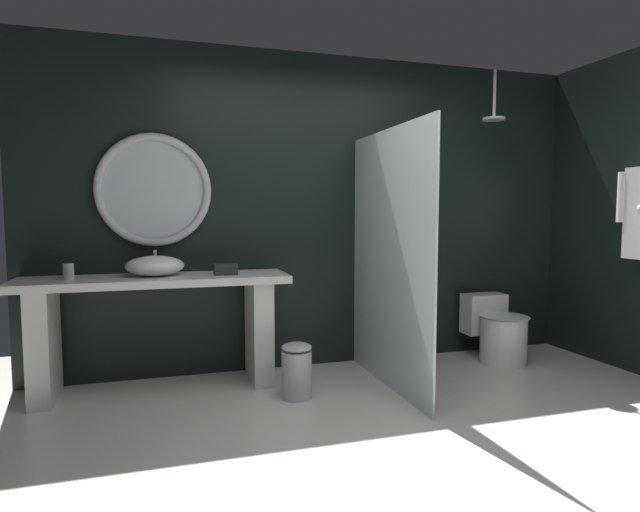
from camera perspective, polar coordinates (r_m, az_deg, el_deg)
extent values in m
plane|color=silver|center=(2.99, 12.18, -20.99)|extent=(5.76, 5.76, 0.00)
cube|color=black|center=(4.45, 0.45, 4.82)|extent=(4.80, 0.10, 2.60)
cube|color=silver|center=(3.94, -17.52, -2.54)|extent=(1.90, 0.53, 0.06)
cube|color=silver|center=(4.09, -28.00, -8.58)|extent=(0.15, 0.45, 0.78)
cube|color=silver|center=(4.07, -6.70, -8.10)|extent=(0.15, 0.45, 0.78)
ellipsoid|color=white|center=(3.96, -17.62, -1.03)|extent=(0.41, 0.34, 0.15)
cylinder|color=#B7B7BC|center=(4.11, -17.60, -0.60)|extent=(0.02, 0.02, 0.18)
cylinder|color=#B7B7BC|center=(4.05, -17.64, 0.46)|extent=(0.02, 0.11, 0.02)
cylinder|color=silver|center=(4.00, -25.82, -1.51)|extent=(0.07, 0.07, 0.11)
cube|color=#282D28|center=(3.92, -10.30, -1.44)|extent=(0.17, 0.11, 0.08)
torus|color=#B7B7BC|center=(4.16, -17.72, 6.90)|extent=(0.86, 0.06, 0.86)
cylinder|color=#B2BCC1|center=(4.17, -17.71, 6.89)|extent=(0.76, 0.01, 0.76)
cube|color=silver|center=(3.87, 7.56, -0.37)|extent=(0.02, 1.38, 1.90)
cylinder|color=#B7B7BC|center=(4.85, 18.57, 16.48)|extent=(0.02, 0.02, 0.40)
cylinder|color=#B7B7BC|center=(4.81, 18.50, 14.03)|extent=(0.19, 0.19, 0.02)
cylinder|color=white|center=(4.82, 30.54, 5.57)|extent=(0.14, 0.14, 0.40)
cylinder|color=white|center=(4.80, 19.43, -8.69)|extent=(0.39, 0.39, 0.40)
ellipsoid|color=white|center=(4.76, 19.50, -6.22)|extent=(0.41, 0.45, 0.02)
cube|color=white|center=(5.00, 17.47, -6.01)|extent=(0.38, 0.20, 0.36)
cylinder|color=#B7B7BC|center=(3.74, -2.56, -12.82)|extent=(0.21, 0.21, 0.34)
ellipsoid|color=#B7B7BC|center=(3.68, -2.57, -9.94)|extent=(0.21, 0.21, 0.06)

